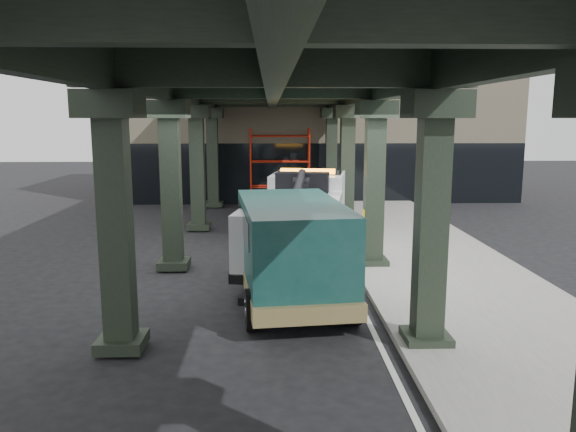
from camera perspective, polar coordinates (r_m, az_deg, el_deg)
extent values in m
plane|color=black|center=(15.17, 0.09, -7.35)|extent=(90.00, 90.00, 0.00)
cube|color=gray|center=(17.77, 14.59, -4.84)|extent=(5.00, 40.00, 0.15)
cube|color=silver|center=(17.22, 5.57, -5.27)|extent=(0.12, 38.00, 0.01)
cube|color=black|center=(11.10, 14.33, -0.78)|extent=(0.55, 0.55, 5.00)
cube|color=black|center=(10.92, 14.84, 10.90)|extent=(1.10, 1.10, 0.50)
cube|color=black|center=(11.74, 13.83, -11.98)|extent=(0.90, 0.90, 0.24)
cube|color=black|center=(16.88, 8.74, 2.99)|extent=(0.55, 0.55, 5.00)
cube|color=black|center=(16.76, 8.95, 10.65)|extent=(1.10, 1.10, 0.50)
cube|color=black|center=(17.31, 8.54, -4.65)|extent=(0.90, 0.90, 0.24)
cube|color=black|center=(22.77, 6.01, 4.82)|extent=(0.55, 0.55, 5.00)
cube|color=black|center=(22.69, 6.12, 10.49)|extent=(1.10, 1.10, 0.50)
cube|color=black|center=(23.09, 5.91, -0.92)|extent=(0.90, 0.90, 0.24)
cube|color=black|center=(28.71, 4.41, 5.89)|extent=(0.55, 0.55, 5.00)
cube|color=black|center=(28.64, 4.47, 10.38)|extent=(1.10, 1.10, 0.50)
cube|color=black|center=(28.97, 4.34, 1.31)|extent=(0.90, 0.90, 0.24)
cube|color=black|center=(11.06, -17.09, -0.95)|extent=(0.55, 0.55, 5.00)
cube|color=black|center=(10.88, -17.70, 10.77)|extent=(1.10, 1.10, 0.50)
cube|color=black|center=(11.71, -16.50, -12.17)|extent=(0.90, 0.90, 0.24)
cube|color=black|center=(16.86, -11.77, 2.89)|extent=(0.55, 0.55, 5.00)
cube|color=black|center=(16.74, -12.05, 10.55)|extent=(1.10, 1.10, 0.50)
cube|color=black|center=(17.28, -11.50, -4.77)|extent=(0.90, 0.90, 0.24)
cube|color=black|center=(22.76, -9.18, 4.74)|extent=(0.55, 0.55, 5.00)
cube|color=black|center=(22.67, -9.34, 10.41)|extent=(1.10, 1.10, 0.50)
cube|color=black|center=(23.08, -9.02, -1.00)|extent=(0.90, 0.90, 0.24)
cube|color=black|center=(28.70, -7.66, 5.83)|extent=(0.55, 0.55, 5.00)
cube|color=black|center=(28.63, -7.76, 10.32)|extent=(1.10, 1.10, 0.50)
cube|color=black|center=(28.95, -7.55, 1.24)|extent=(0.90, 0.90, 0.24)
cube|color=black|center=(16.79, 9.02, 13.38)|extent=(0.35, 32.00, 1.10)
cube|color=black|center=(16.77, -12.15, 13.29)|extent=(0.35, 32.00, 1.10)
cube|color=black|center=(16.51, -1.56, 13.55)|extent=(0.35, 32.00, 1.10)
cube|color=black|center=(16.57, -1.57, 15.97)|extent=(7.40, 32.00, 0.30)
cube|color=#C6B793|center=(34.57, 2.37, 9.07)|extent=(22.00, 10.00, 8.00)
cylinder|color=red|center=(29.50, -3.77, 5.03)|extent=(0.08, 0.08, 4.00)
cylinder|color=red|center=(28.71, -3.82, 4.89)|extent=(0.08, 0.08, 4.00)
cylinder|color=red|center=(29.55, 2.08, 5.05)|extent=(0.08, 0.08, 4.00)
cylinder|color=red|center=(28.75, 2.18, 4.92)|extent=(0.08, 0.08, 4.00)
cylinder|color=red|center=(29.59, -0.84, 3.12)|extent=(3.00, 0.08, 0.08)
cylinder|color=red|center=(29.46, -0.85, 5.63)|extent=(3.00, 0.08, 0.08)
cylinder|color=red|center=(29.39, -0.85, 8.16)|extent=(3.00, 0.08, 0.08)
cube|color=black|center=(17.41, 1.12, -2.57)|extent=(2.38, 7.96, 0.26)
cube|color=silver|center=(19.87, 2.06, 1.60)|extent=(2.87, 2.91, 1.89)
cube|color=silver|center=(21.04, 2.37, 0.62)|extent=(2.56, 1.15, 0.95)
cube|color=black|center=(20.06, 2.15, 3.20)|extent=(2.51, 1.74, 0.89)
cube|color=silver|center=(16.10, 0.61, -1.12)|extent=(3.38, 5.61, 1.47)
cube|color=orange|center=(19.54, 2.02, 4.57)|extent=(1.92, 0.61, 0.17)
cube|color=black|center=(18.00, 1.48, 3.44)|extent=(1.77, 0.91, 0.63)
cylinder|color=black|center=(16.17, 0.71, 1.77)|extent=(0.88, 3.67, 1.41)
cube|color=black|center=(13.78, -0.86, -7.54)|extent=(0.56, 1.51, 0.19)
cube|color=black|center=(13.10, -1.36, -8.72)|extent=(1.70, 0.55, 0.19)
cylinder|color=black|center=(20.51, -1.08, -1.11)|extent=(0.56, 1.20, 1.16)
cylinder|color=silver|center=(20.51, -1.08, -1.11)|extent=(0.51, 0.70, 0.64)
cylinder|color=black|center=(20.28, 5.39, -1.28)|extent=(0.56, 1.20, 1.16)
cylinder|color=silver|center=(20.28, 5.39, -1.28)|extent=(0.51, 0.70, 0.64)
cylinder|color=black|center=(17.17, -2.92, -3.31)|extent=(0.56, 1.20, 1.16)
cylinder|color=silver|center=(17.17, -2.92, -3.31)|extent=(0.51, 0.70, 0.64)
cylinder|color=black|center=(16.89, 4.83, -3.55)|extent=(0.56, 1.20, 1.16)
cylinder|color=silver|center=(16.89, 4.83, -3.55)|extent=(0.51, 0.70, 0.64)
cylinder|color=black|center=(15.86, -3.86, -4.42)|extent=(0.56, 1.20, 1.16)
cylinder|color=silver|center=(15.86, -3.86, -4.42)|extent=(0.51, 0.70, 0.64)
cylinder|color=black|center=(15.56, 4.54, -4.71)|extent=(0.56, 1.20, 1.16)
cylinder|color=silver|center=(15.56, 4.54, -4.71)|extent=(0.51, 0.70, 0.64)
cube|color=#103B37|center=(16.58, -1.17, -2.16)|extent=(2.35, 1.44, 0.98)
cube|color=#103B37|center=(13.59, 0.37, -2.98)|extent=(2.82, 5.12, 2.12)
cube|color=olive|center=(14.22, 0.11, -6.01)|extent=(2.99, 6.32, 0.38)
cube|color=black|center=(15.99, -0.99, 0.57)|extent=(2.16, 0.70, 0.91)
cube|color=black|center=(13.79, 0.17, -0.47)|extent=(2.74, 4.15, 0.60)
cube|color=silver|center=(17.23, -1.39, -3.18)|extent=(2.18, 0.37, 0.33)
cylinder|color=black|center=(16.56, -4.88, -4.26)|extent=(0.40, 0.94, 0.91)
cylinder|color=silver|center=(16.56, -4.88, -4.26)|extent=(0.40, 0.54, 0.50)
cylinder|color=black|center=(16.82, 2.56, -4.01)|extent=(0.40, 0.94, 0.91)
cylinder|color=silver|center=(16.82, 2.56, -4.01)|extent=(0.40, 0.54, 0.50)
cylinder|color=black|center=(12.19, -3.61, -9.48)|extent=(0.40, 0.94, 0.91)
cylinder|color=silver|center=(12.19, -3.61, -9.48)|extent=(0.40, 0.54, 0.50)
cylinder|color=black|center=(12.54, 6.48, -8.97)|extent=(0.40, 0.94, 0.91)
cylinder|color=silver|center=(12.54, 6.48, -8.97)|extent=(0.40, 0.54, 0.50)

